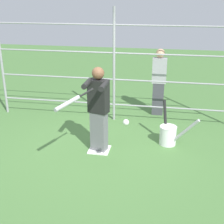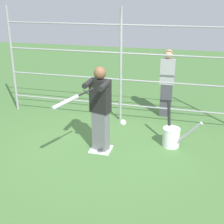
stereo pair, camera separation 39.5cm
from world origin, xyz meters
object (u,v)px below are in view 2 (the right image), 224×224
bat_bucket (172,136)px  bystander_behind_fence (167,82)px  batter (100,107)px  baseball_bat_swinging (69,100)px  softball_in_flight (123,123)px

bat_bucket → bystander_behind_fence: size_ratio=0.52×
batter → bystander_behind_fence: size_ratio=1.00×
bat_bucket → bystander_behind_fence: bystander_behind_fence is taller
bat_bucket → batter: bearing=21.8°
batter → bystander_behind_fence: batter is taller
bat_bucket → bystander_behind_fence: (0.30, -1.64, 0.63)m
bat_bucket → bystander_behind_fence: 1.78m
baseball_bat_swinging → bat_bucket: bearing=-137.3°
baseball_bat_swinging → bystander_behind_fence: (-1.24, -3.06, -0.44)m
baseball_bat_swinging → bat_bucket: size_ratio=0.96×
baseball_bat_swinging → softball_in_flight: size_ratio=8.53×
softball_in_flight → bat_bucket: 1.73m
batter → bystander_behind_fence: bearing=-115.1°
baseball_bat_swinging → bystander_behind_fence: bearing=-112.0°
softball_in_flight → bat_bucket: softball_in_flight is taller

